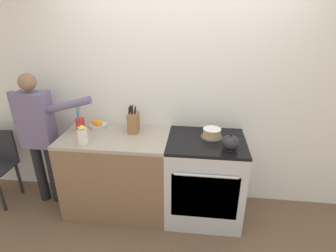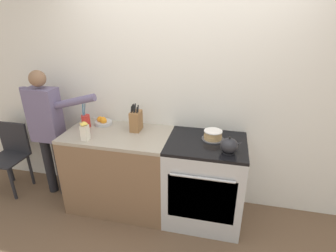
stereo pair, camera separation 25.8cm
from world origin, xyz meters
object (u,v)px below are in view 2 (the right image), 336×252
Objects in this scene: utensil_crock at (86,120)px; person_baker at (47,125)px; dining_chair at (11,152)px; milk_carton at (85,131)px; stove_range at (204,181)px; knife_block at (136,121)px; tea_kettle at (229,146)px; layer_cake at (213,135)px; fruit_bowl at (103,122)px.

person_baker reaches higher than utensil_crock.
utensil_crock is 0.39× the size of dining_chair.
milk_carton is at bearing -62.14° from utensil_crock.
stove_range reaches higher than dining_chair.
person_baker is (-0.46, -0.06, -0.08)m from utensil_crock.
knife_block is 1.73m from dining_chair.
milk_carton is (-1.41, -0.06, 0.03)m from tea_kettle.
layer_cake is 1.13× the size of tea_kettle.
knife_block is 0.36× the size of dining_chair.
fruit_bowl is (0.15, 0.10, -0.04)m from utensil_crock.
tea_kettle reaches higher than stove_range.
utensil_crock is 1.73× the size of fruit_bowl.
utensil_crock reaches higher than tea_kettle.
knife_block is at bearing 2.19° from dining_chair.
fruit_bowl is 0.42m from milk_carton.
milk_carton is (0.16, -0.31, 0.02)m from utensil_crock.
milk_carton is (-1.24, -0.30, 0.05)m from layer_cake.
utensil_crock is 0.35m from milk_carton.
dining_chair is (-2.63, 0.18, -0.50)m from tea_kettle.
layer_cake is at bearing -2.96° from knife_block.
dining_chair is at bearing 168.80° from milk_carton.
knife_block reaches higher than layer_cake.
stove_range is 0.59m from tea_kettle.
stove_range is at bearing -0.07° from person_baker.
stove_range is 4.73× the size of fruit_bowl.
tea_kettle is 0.23× the size of dining_chair.
layer_cake is 0.83m from knife_block.
tea_kettle is at bearing -5.23° from dining_chair.
stove_range is 1.31m from fruit_bowl.
person_baker reaches higher than milk_carton.
milk_carton is 0.24× the size of dining_chair.
fruit_bowl is at bearing 91.24° from milk_carton.
fruit_bowl is 0.13× the size of person_baker.
stove_range is 2.42m from dining_chair.
tea_kettle reaches higher than layer_cake.
stove_range is 1.46m from utensil_crock.
person_baker is (-1.87, -0.05, -0.05)m from layer_cake.
tea_kettle is 1.46m from fruit_bowl.
layer_cake is at bearing 0.03° from dining_chair.
tea_kettle is 0.59× the size of utensil_crock.
knife_block is 1.57× the size of fruit_bowl.
knife_block is 0.58m from utensil_crock.
tea_kettle is at bearing -8.91° from utensil_crock.
person_baker is (-0.63, 0.25, -0.10)m from milk_carton.
milk_carton is (0.01, -0.41, 0.06)m from fruit_bowl.
utensil_crock is at bearing 171.09° from tea_kettle.
dining_chair is at bearing -172.14° from fruit_bowl.
utensil_crock reaches higher than milk_carton.
stove_range is 0.51m from layer_cake.
stove_range is at bearing -1.76° from dining_chair.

